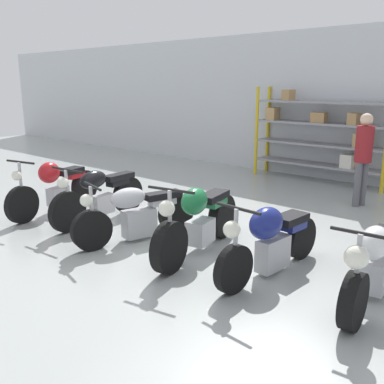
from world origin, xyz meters
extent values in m
plane|color=#9EA3A0|center=(0.00, 0.00, 0.00)|extent=(30.00, 30.00, 0.00)
cube|color=silver|center=(0.00, 5.74, 1.80)|extent=(30.00, 0.08, 3.60)
cylinder|color=gold|center=(-1.87, 5.10, 1.12)|extent=(0.08, 0.08, 2.24)
cylinder|color=gold|center=(-1.87, 5.65, 1.12)|extent=(0.08, 0.08, 2.24)
cube|color=gray|center=(-0.26, 5.37, 0.40)|extent=(3.22, 0.55, 0.05)
cube|color=gray|center=(-0.26, 5.37, 0.89)|extent=(3.22, 0.55, 0.05)
cube|color=gray|center=(-0.26, 5.37, 1.39)|extent=(3.22, 0.55, 0.05)
cube|color=gray|center=(-0.26, 5.37, 1.89)|extent=(3.22, 0.55, 0.05)
cube|color=#A87F51|center=(0.57, 5.24, 1.55)|extent=(0.22, 0.27, 0.26)
cube|color=tan|center=(-1.53, 5.30, 1.57)|extent=(0.25, 0.32, 0.31)
cube|color=#A87F51|center=(-0.28, 5.28, 1.54)|extent=(0.35, 0.28, 0.24)
cube|color=silver|center=(0.49, 5.30, 0.58)|extent=(0.29, 0.30, 0.32)
cube|color=tan|center=(0.58, 5.49, 0.58)|extent=(0.28, 0.31, 0.31)
cube|color=#A87F51|center=(-1.10, 5.27, 2.04)|extent=(0.24, 0.31, 0.26)
cube|color=tan|center=(0.75, 5.31, 1.08)|extent=(0.34, 0.23, 0.31)
cylinder|color=black|center=(-2.58, -1.01, 0.32)|extent=(0.25, 0.65, 0.64)
cylinder|color=black|center=(-2.92, 0.49, 0.32)|extent=(0.25, 0.65, 0.64)
cube|color=#ADADB2|center=(-2.76, -0.21, 0.29)|extent=(0.29, 0.43, 0.33)
ellipsoid|color=#B2191E|center=(-2.72, -0.38, 0.76)|extent=(0.41, 0.49, 0.38)
cube|color=black|center=(-2.83, 0.12, 0.70)|extent=(0.38, 0.59, 0.10)
cube|color=#B2191E|center=(-2.86, 0.23, 0.61)|extent=(0.31, 0.42, 0.12)
cylinder|color=#ADADB2|center=(-2.58, -0.99, 0.68)|extent=(0.06, 0.06, 0.72)
sphere|color=silver|center=(-2.57, -1.06, 0.83)|extent=(0.16, 0.16, 0.16)
cylinder|color=black|center=(-2.59, -0.96, 1.05)|extent=(0.63, 0.18, 0.04)
cylinder|color=black|center=(-1.60, -0.77, 0.33)|extent=(0.17, 0.67, 0.66)
cylinder|color=black|center=(-1.71, 0.58, 0.33)|extent=(0.17, 0.67, 0.66)
cube|color=#ADADB2|center=(-1.66, -0.04, 0.30)|extent=(0.24, 0.41, 0.33)
ellipsoid|color=black|center=(-1.65, -0.21, 0.75)|extent=(0.30, 0.55, 0.30)
cube|color=black|center=(-1.69, 0.37, 0.71)|extent=(0.26, 0.61, 0.10)
cube|color=black|center=(-1.69, 0.35, 0.62)|extent=(0.22, 0.43, 0.12)
cylinder|color=#ADADB2|center=(-1.60, -0.75, 0.67)|extent=(0.05, 0.05, 0.67)
sphere|color=silver|center=(-1.60, -0.82, 0.81)|extent=(0.18, 0.18, 0.18)
cylinder|color=black|center=(-1.60, -0.72, 1.00)|extent=(0.73, 0.10, 0.04)
cylinder|color=black|center=(-0.67, -0.99, 0.29)|extent=(0.28, 0.60, 0.59)
cylinder|color=black|center=(-0.32, 0.38, 0.29)|extent=(0.28, 0.60, 0.59)
cube|color=#ADADB2|center=(-0.49, -0.25, 0.27)|extent=(0.36, 0.54, 0.41)
ellipsoid|color=#B7B7BF|center=(-0.53, -0.42, 0.68)|extent=(0.38, 0.60, 0.30)
cube|color=black|center=(-0.38, 0.16, 0.63)|extent=(0.35, 0.63, 0.10)
cube|color=#B7B7BF|center=(-0.39, 0.14, 0.54)|extent=(0.28, 0.45, 0.12)
cylinder|color=#ADADB2|center=(-0.67, -0.97, 0.61)|extent=(0.06, 0.06, 0.63)
sphere|color=silver|center=(-0.69, -1.03, 0.74)|extent=(0.18, 0.18, 0.18)
cylinder|color=black|center=(-0.66, -0.94, 0.93)|extent=(0.56, 0.17, 0.04)
cylinder|color=black|center=(0.67, -0.80, 0.33)|extent=(0.28, 0.68, 0.66)
cylinder|color=black|center=(0.39, 0.66, 0.33)|extent=(0.28, 0.68, 0.66)
cube|color=#ADADB2|center=(0.52, -0.02, 0.30)|extent=(0.35, 0.45, 0.34)
ellipsoid|color=#196B38|center=(0.55, -0.19, 0.77)|extent=(0.40, 0.53, 0.37)
cube|color=black|center=(0.45, 0.36, 0.72)|extent=(0.36, 0.63, 0.10)
cube|color=#196B38|center=(0.44, 0.41, 0.63)|extent=(0.29, 0.45, 0.12)
cylinder|color=#ADADB2|center=(0.67, -0.79, 0.69)|extent=(0.06, 0.06, 0.72)
sphere|color=silver|center=(0.68, -0.85, 0.85)|extent=(0.20, 0.20, 0.20)
cylinder|color=black|center=(0.67, -0.76, 1.06)|extent=(0.65, 0.16, 0.04)
cylinder|color=black|center=(1.59, -0.72, 0.28)|extent=(0.16, 0.58, 0.57)
cylinder|color=black|center=(1.70, 0.70, 0.28)|extent=(0.16, 0.58, 0.57)
cube|color=#ADADB2|center=(1.65, 0.04, 0.26)|extent=(0.24, 0.51, 0.41)
ellipsoid|color=navy|center=(1.63, -0.13, 0.69)|extent=(0.37, 0.54, 0.39)
cube|color=black|center=(1.67, 0.39, 0.63)|extent=(0.31, 0.52, 0.10)
cube|color=navy|center=(1.68, 0.45, 0.54)|extent=(0.26, 0.37, 0.12)
cylinder|color=#ADADB2|center=(1.59, -0.70, 0.63)|extent=(0.05, 0.05, 0.70)
sphere|color=silver|center=(1.59, -0.77, 0.76)|extent=(0.19, 0.19, 0.19)
cylinder|color=black|center=(1.59, -0.67, 0.98)|extent=(0.61, 0.08, 0.04)
cylinder|color=black|center=(2.88, -0.57, 0.29)|extent=(0.20, 0.58, 0.57)
cube|color=#ADADB2|center=(2.81, 0.25, 0.26)|extent=(0.30, 0.44, 0.35)
ellipsoid|color=silver|center=(2.82, 0.08, 0.68)|extent=(0.34, 0.52, 0.35)
cylinder|color=#ADADB2|center=(2.88, -0.55, 0.62)|extent=(0.05, 0.05, 0.67)
sphere|color=silver|center=(2.88, -0.62, 0.75)|extent=(0.23, 0.23, 0.23)
cylinder|color=black|center=(2.88, -0.52, 0.95)|extent=(0.58, 0.09, 0.04)
cylinder|color=#595960|center=(1.36, 3.89, 0.43)|extent=(0.13, 0.13, 0.86)
cylinder|color=#595960|center=(1.31, 3.72, 0.43)|extent=(0.13, 0.13, 0.86)
cylinder|color=maroon|center=(1.34, 3.81, 1.20)|extent=(0.40, 0.40, 0.68)
sphere|color=beige|center=(1.34, 3.81, 1.66)|extent=(0.23, 0.23, 0.23)
camera|label=1|loc=(4.14, -4.37, 2.29)|focal=40.00mm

